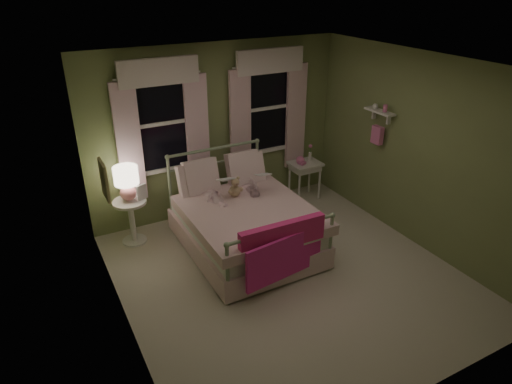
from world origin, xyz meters
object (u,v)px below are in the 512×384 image
table_lamp (127,181)px  nightstand_right (305,168)px  child_right (248,173)px  teddy_bear (235,188)px  nightstand_left (131,216)px  child_left (211,177)px  bed (244,223)px

table_lamp → nightstand_right: table_lamp is taller
child_right → teddy_bear: bearing=39.2°
nightstand_left → table_lamp: size_ratio=1.32×
child_left → nightstand_left: 1.25m
bed → table_lamp: bed is taller
teddy_bear → table_lamp: size_ratio=0.60×
child_right → nightstand_right: 1.41m
nightstand_left → nightstand_right: 2.89m
nightstand_right → child_left: bearing=-166.3°
child_left → nightstand_left: size_ratio=1.22×
bed → child_left: bearing=123.6°
child_right → table_lamp: size_ratio=1.34×
teddy_bear → nightstand_left: 1.50m
child_left → teddy_bear: size_ratio=2.67×
child_left → child_right: size_ratio=1.20×
child_left → nightstand_right: 1.95m
child_right → table_lamp: child_right is taller
child_right → table_lamp: 1.66m
bed → table_lamp: bearing=146.8°
nightstand_left → nightstand_right: bearing=0.2°
nightstand_left → table_lamp: (-0.00, 0.00, 0.54)m
nightstand_left → table_lamp: 0.54m
nightstand_left → teddy_bear: bearing=-24.4°
child_right → nightstand_left: size_ratio=1.01×
bed → child_left: (-0.28, 0.42, 0.58)m
child_right → nightstand_right: (1.29, 0.45, -0.35)m
child_left → teddy_bear: (0.28, -0.16, -0.17)m
child_right → nightstand_right: bearing=-151.0°
child_right → nightstand_left: (-1.60, 0.44, -0.48)m
nightstand_left → nightstand_right: size_ratio=1.02×
child_left → nightstand_right: (1.85, 0.45, -0.41)m
child_right → child_left: bearing=9.7°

